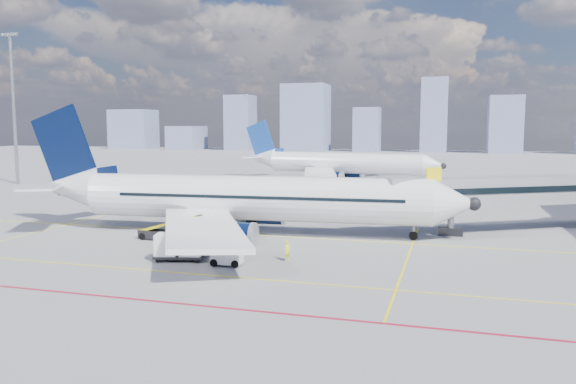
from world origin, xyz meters
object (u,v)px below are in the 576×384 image
object	(u,v)px
belt_loader	(164,233)
ramp_worker	(287,251)
baggage_tug	(225,255)
second_aircraft	(337,163)
main_aircraft	(236,198)
cargo_dolly	(179,246)

from	to	relation	value
belt_loader	ramp_worker	distance (m)	13.13
belt_loader	baggage_tug	bearing A→B (deg)	-29.52
second_aircraft	belt_loader	bearing A→B (deg)	-83.69
main_aircraft	second_aircraft	xyz separation A→B (m)	(-1.30, 52.85, 0.01)
main_aircraft	ramp_worker	distance (m)	12.18
ramp_worker	second_aircraft	bearing A→B (deg)	34.53
main_aircraft	belt_loader	size ratio (longest dim) A/B	6.83
second_aircraft	cargo_dolly	size ratio (longest dim) A/B	9.80
main_aircraft	cargo_dolly	distance (m)	11.53
belt_loader	main_aircraft	bearing A→B (deg)	54.54
second_aircraft	cargo_dolly	bearing A→B (deg)	-79.06
second_aircraft	belt_loader	distance (m)	57.90
second_aircraft	belt_loader	size ratio (longest dim) A/B	6.19
main_aircraft	belt_loader	xyz separation A→B (m)	(-4.78, -4.89, -2.57)
baggage_tug	ramp_worker	bearing A→B (deg)	30.21
belt_loader	ramp_worker	world-z (taller)	belt_loader
main_aircraft	cargo_dolly	xyz separation A→B (m)	(0.03, -11.34, -2.13)
main_aircraft	second_aircraft	size ratio (longest dim) A/B	1.10
second_aircraft	ramp_worker	bearing A→B (deg)	-72.05
baggage_tug	second_aircraft	bearing A→B (deg)	91.37
belt_loader	second_aircraft	bearing A→B (deg)	95.44
cargo_dolly	ramp_worker	world-z (taller)	cargo_dolly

